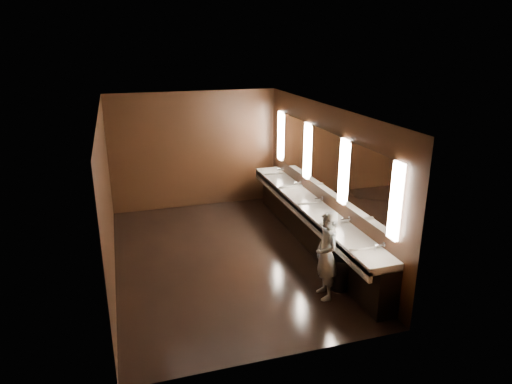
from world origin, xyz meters
TOP-DOWN VIEW (x-y plane):
  - floor at (0.00, 0.00)m, footprint 6.00×6.00m
  - ceiling at (0.00, 0.00)m, footprint 4.00×6.00m
  - wall_back at (0.00, 3.00)m, footprint 4.00×0.02m
  - wall_front at (0.00, -3.00)m, footprint 4.00×0.02m
  - wall_left at (-2.00, 0.00)m, footprint 0.02×6.00m
  - wall_right at (2.00, 0.00)m, footprint 0.02×6.00m
  - sink_counter at (1.79, 0.00)m, footprint 0.55×5.40m
  - mirror_band at (1.98, -0.00)m, footprint 0.06×5.03m
  - person at (1.23, -1.80)m, footprint 0.38×0.55m
  - trash_bin at (1.58, -1.64)m, footprint 0.41×0.41m

SIDE VIEW (x-z plane):
  - floor at x=0.00m, z-range 0.00..0.00m
  - trash_bin at x=1.58m, z-range 0.00..0.55m
  - sink_counter at x=1.79m, z-range -0.01..1.00m
  - person at x=1.23m, z-range 0.00..1.45m
  - wall_back at x=0.00m, z-range 0.00..2.80m
  - wall_front at x=0.00m, z-range 0.00..2.80m
  - wall_left at x=-2.00m, z-range 0.00..2.80m
  - wall_right at x=2.00m, z-range 0.00..2.80m
  - mirror_band at x=1.98m, z-range 1.17..2.32m
  - ceiling at x=0.00m, z-range 2.79..2.81m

